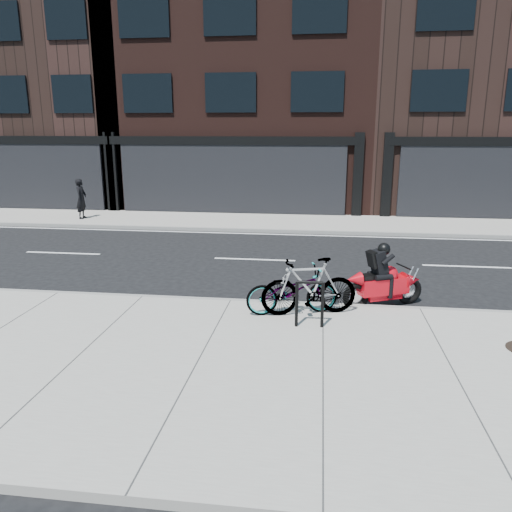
# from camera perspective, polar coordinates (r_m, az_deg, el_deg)

# --- Properties ---
(ground) EXTENTS (120.00, 120.00, 0.00)m
(ground) POSITION_cam_1_polar(r_m,az_deg,el_deg) (12.81, -1.34, -2.68)
(ground) COLOR black
(ground) RESTS_ON ground
(sidewalk_near) EXTENTS (60.00, 6.00, 0.13)m
(sidewalk_near) POSITION_cam_1_polar(r_m,az_deg,el_deg) (8.22, -6.76, -12.43)
(sidewalk_near) COLOR gray
(sidewalk_near) RESTS_ON ground
(sidewalk_far) EXTENTS (60.00, 3.50, 0.13)m
(sidewalk_far) POSITION_cam_1_polar(r_m,az_deg,el_deg) (20.28, 1.98, 3.89)
(sidewalk_far) COLOR gray
(sidewalk_far) RESTS_ON ground
(building_midwest) EXTENTS (10.00, 10.00, 12.00)m
(building_midwest) POSITION_cam_1_polar(r_m,az_deg,el_deg) (30.09, -21.13, 17.75)
(building_midwest) COLOR black
(building_midwest) RESTS_ON ground
(building_center) EXTENTS (12.00, 10.00, 14.50)m
(building_center) POSITION_cam_1_polar(r_m,az_deg,el_deg) (27.11, -0.94, 21.79)
(building_center) COLOR black
(building_center) RESTS_ON ground
(building_mideast) EXTENTS (12.00, 10.00, 12.50)m
(building_mideast) POSITION_cam_1_polar(r_m,az_deg,el_deg) (27.93, 25.66, 18.17)
(building_mideast) COLOR black
(building_mideast) RESTS_ON ground
(bike_rack) EXTENTS (0.54, 0.08, 0.90)m
(bike_rack) POSITION_cam_1_polar(r_m,az_deg,el_deg) (9.37, 6.15, -5.01)
(bike_rack) COLOR black
(bike_rack) RESTS_ON sidewalk_near
(bicycle_front) EXTENTS (1.96, 1.14, 0.98)m
(bicycle_front) POSITION_cam_1_polar(r_m,az_deg,el_deg) (10.02, 4.13, -3.93)
(bicycle_front) COLOR gray
(bicycle_front) RESTS_ON sidewalk_near
(bicycle_rear) EXTENTS (2.01, 1.05, 1.16)m
(bicycle_rear) POSITION_cam_1_polar(r_m,az_deg,el_deg) (9.98, 6.08, -3.48)
(bicycle_rear) COLOR gray
(bicycle_rear) RESTS_ON sidewalk_near
(motorcycle) EXTENTS (1.80, 1.02, 1.43)m
(motorcycle) POSITION_cam_1_polar(r_m,az_deg,el_deg) (11.11, 14.75, -2.73)
(motorcycle) COLOR black
(motorcycle) RESTS_ON ground
(pedestrian) EXTENTS (0.42, 0.61, 1.64)m
(pedestrian) POSITION_cam_1_polar(r_m,az_deg,el_deg) (21.87, -19.34, 6.20)
(pedestrian) COLOR black
(pedestrian) RESTS_ON sidewalk_far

